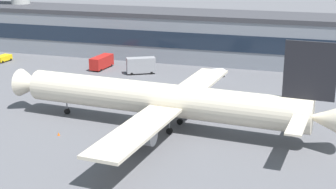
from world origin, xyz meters
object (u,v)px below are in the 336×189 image
at_px(catering_truck, 140,65).
at_px(fuel_truck, 102,62).
at_px(baggage_tug, 217,72).
at_px(traffic_cone_0, 59,134).
at_px(pushback_tractor, 3,58).
at_px(airliner, 166,100).

bearing_deg(catering_truck, fuel_truck, 169.08).
bearing_deg(baggage_tug, traffic_cone_0, -110.21).
height_order(fuel_truck, pushback_tractor, fuel_truck).
bearing_deg(traffic_cone_0, airliner, 28.86).
xyz_separation_m(fuel_truck, catering_truck, (11.69, -2.26, 0.41)).
xyz_separation_m(baggage_tug, traffic_cone_0, (-17.50, -47.54, -0.79)).
distance_m(fuel_truck, catering_truck, 11.91).
distance_m(pushback_tractor, traffic_cone_0, 63.19).
xyz_separation_m(pushback_tractor, traffic_cone_0, (43.42, -45.90, -0.76)).
xyz_separation_m(fuel_truck, pushback_tractor, (-29.99, -1.02, -0.83)).
height_order(airliner, fuel_truck, airliner).
bearing_deg(pushback_tractor, fuel_truck, 1.94).
bearing_deg(catering_truck, traffic_cone_0, -87.78).
bearing_deg(fuel_truck, traffic_cone_0, -74.03).
bearing_deg(fuel_truck, airliner, -51.68).
bearing_deg(traffic_cone_0, fuel_truck, 105.97).
relative_size(fuel_truck, traffic_cone_0, 14.78).
xyz_separation_m(baggage_tug, catering_truck, (-19.23, -2.88, 1.21)).
bearing_deg(baggage_tug, airliner, -91.52).
xyz_separation_m(airliner, catering_truck, (-18.21, 35.58, -2.97)).
bearing_deg(airliner, traffic_cone_0, -151.14).
bearing_deg(fuel_truck, baggage_tug, 1.16).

